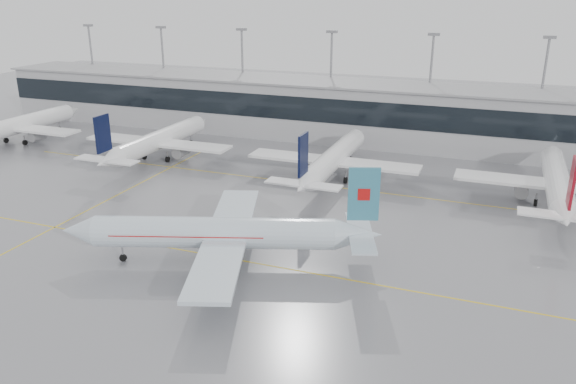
% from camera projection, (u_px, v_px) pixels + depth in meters
% --- Properties ---
extents(ground, '(320.00, 320.00, 0.00)m').
position_uv_depth(ground, '(253.00, 263.00, 67.51)').
color(ground, gray).
rests_on(ground, ground).
extents(taxi_line_main, '(120.00, 0.25, 0.01)m').
position_uv_depth(taxi_line_main, '(253.00, 263.00, 67.51)').
color(taxi_line_main, gold).
rests_on(taxi_line_main, ground).
extents(taxi_line_north, '(120.00, 0.25, 0.01)m').
position_uv_depth(taxi_line_north, '(326.00, 186.00, 93.88)').
color(taxi_line_north, gold).
rests_on(taxi_line_north, ground).
extents(taxi_line_cross, '(0.25, 60.00, 0.01)m').
position_uv_depth(taxi_line_cross, '(122.00, 193.00, 90.76)').
color(taxi_line_cross, gold).
rests_on(taxi_line_cross, ground).
extents(terminal, '(180.00, 15.00, 12.00)m').
position_uv_depth(terminal, '(371.00, 114.00, 119.97)').
color(terminal, '#A1A1A5').
rests_on(terminal, ground).
extents(terminal_glass, '(180.00, 0.20, 5.00)m').
position_uv_depth(terminal_glass, '(363.00, 114.00, 112.83)').
color(terminal_glass, black).
rests_on(terminal_glass, ground).
extents(terminal_roof, '(182.00, 16.00, 0.40)m').
position_uv_depth(terminal_roof, '(373.00, 85.00, 117.87)').
color(terminal_roof, gray).
rests_on(terminal_roof, ground).
extents(light_masts, '(156.40, 1.00, 22.60)m').
position_uv_depth(light_masts, '(379.00, 75.00, 122.75)').
color(light_masts, gray).
rests_on(light_masts, ground).
extents(air_canada_jet, '(37.33, 30.72, 12.16)m').
position_uv_depth(air_canada_jet, '(225.00, 233.00, 66.17)').
color(air_canada_jet, silver).
rests_on(air_canada_jet, ground).
extents(parked_jet_a, '(29.64, 36.96, 11.72)m').
position_uv_depth(parked_jet_a, '(17.00, 126.00, 119.35)').
color(parked_jet_a, white).
rests_on(parked_jet_a, ground).
extents(parked_jet_b, '(29.64, 36.96, 11.72)m').
position_uv_depth(parked_jet_b, '(158.00, 141.00, 107.61)').
color(parked_jet_b, white).
rests_on(parked_jet_b, ground).
extents(parked_jet_c, '(29.64, 36.96, 11.72)m').
position_uv_depth(parked_jet_c, '(333.00, 159.00, 95.86)').
color(parked_jet_c, white).
rests_on(parked_jet_c, ground).
extents(parked_jet_d, '(29.64, 36.96, 11.72)m').
position_uv_depth(parked_jet_d, '(557.00, 183.00, 84.12)').
color(parked_jet_d, white).
rests_on(parked_jet_d, ground).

